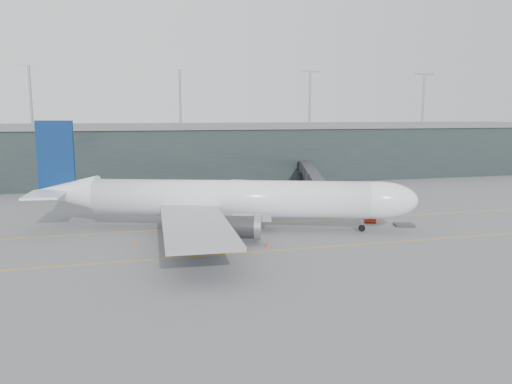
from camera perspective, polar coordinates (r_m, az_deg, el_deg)
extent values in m
plane|color=#5C5C61|center=(83.33, -8.04, -3.53)|extent=(320.00, 320.00, 0.00)
cube|color=#C49512|center=(79.45, -7.68, -4.13)|extent=(160.00, 0.25, 0.02)
cube|color=#C49512|center=(64.10, -5.83, -7.26)|extent=(160.00, 0.25, 0.02)
cube|color=#C49512|center=(103.43, -6.65, -1.08)|extent=(0.25, 60.00, 0.02)
cube|color=#1F2A29|center=(139.59, -11.03, 4.27)|extent=(240.00, 35.00, 14.00)
cube|color=slate|center=(139.21, -11.12, 7.39)|extent=(240.00, 36.00, 1.20)
cylinder|color=#9E9EA3|center=(130.52, -24.36, 9.95)|extent=(0.60, 0.60, 14.00)
cylinder|color=#9E9EA3|center=(129.74, -8.67, 10.63)|extent=(0.60, 0.60, 14.00)
cylinder|color=#9E9EA3|center=(138.13, 6.17, 10.57)|extent=(0.60, 0.60, 14.00)
cylinder|color=#9E9EA3|center=(154.20, 18.58, 9.98)|extent=(0.60, 0.60, 14.00)
cylinder|color=white|center=(77.31, -2.93, -0.74)|extent=(41.85, 19.28, 5.70)
ellipsoid|color=white|center=(77.83, 13.78, -0.92)|extent=(13.19, 9.32, 5.70)
cone|color=white|center=(84.53, -20.86, -0.05)|extent=(11.36, 8.49, 5.48)
cube|color=#92939A|center=(77.82, -3.59, -2.34)|extent=(15.42, 9.18, 1.84)
cube|color=black|center=(78.35, 16.32, -0.28)|extent=(2.82, 3.27, 0.74)
cube|color=#92939A|center=(64.09, -6.95, -3.64)|extent=(9.74, 27.10, 0.51)
cylinder|color=#323236|center=(69.06, -2.29, -4.00)|extent=(7.14, 5.16, 3.22)
cube|color=#92939A|center=(91.77, -3.54, 0.19)|extent=(22.14, 26.58, 0.51)
cylinder|color=#323236|center=(86.10, -0.98, -1.42)|extent=(7.14, 5.16, 3.22)
cube|color=navy|center=(84.48, -21.93, 3.85)|extent=(5.80, 2.40, 11.04)
cube|color=white|center=(80.38, -22.99, -0.27)|extent=(5.65, 8.63, 0.32)
cube|color=white|center=(89.39, -20.05, 0.75)|extent=(8.84, 9.69, 0.32)
cylinder|color=black|center=(78.32, 12.00, -4.06)|extent=(1.08, 0.68, 1.01)
cylinder|color=#9E9EA3|center=(78.17, 12.01, -3.57)|extent=(0.28, 0.28, 2.39)
cylinder|color=black|center=(74.43, -6.14, -4.52)|extent=(1.28, 0.83, 1.20)
cylinder|color=black|center=(82.92, -5.06, -3.12)|extent=(1.28, 0.83, 1.20)
cube|color=#2E2E33|center=(88.72, 7.41, 0.26)|extent=(3.78, 4.03, 2.58)
cube|color=#2E2E33|center=(96.24, 6.99, 0.94)|extent=(5.70, 12.11, 2.30)
cube|color=#2E2E33|center=(108.06, 6.45, 1.81)|extent=(5.92, 12.17, 2.39)
cube|color=#2E2E33|center=(119.90, 6.02, 2.51)|extent=(6.14, 12.24, 2.48)
cylinder|color=#9E9EA3|center=(97.31, 6.93, -0.68)|extent=(0.46, 0.46, 3.50)
cube|color=#323236|center=(97.55, 6.91, -1.50)|extent=(2.16, 1.86, 0.64)
cylinder|color=#2E2E33|center=(126.59, 0.47, 2.89)|extent=(3.68, 3.68, 2.76)
cylinder|color=#2E2E33|center=(126.93, 0.46, 1.57)|extent=(1.66, 1.66, 3.31)
cube|color=#AA1C0C|center=(84.65, 12.90, -2.95)|extent=(2.28, 1.88, 1.16)
cylinder|color=black|center=(84.26, 12.44, -3.39)|extent=(0.38, 0.25, 0.36)
cylinder|color=black|center=(84.42, 13.40, -3.40)|extent=(0.38, 0.25, 0.36)
cylinder|color=black|center=(85.13, 12.38, -3.27)|extent=(0.38, 0.25, 0.36)
cylinder|color=black|center=(85.29, 13.33, -3.28)|extent=(0.38, 0.25, 0.36)
cube|color=#35353A|center=(83.83, 16.57, -3.62)|extent=(3.51, 3.10, 0.30)
cube|color=#323236|center=(93.14, -12.46, -2.25)|extent=(2.17, 1.86, 0.19)
cube|color=silver|center=(92.98, -12.48, -1.73)|extent=(1.77, 1.70, 1.44)
cube|color=#253E94|center=(92.85, -12.50, -1.28)|extent=(1.83, 1.75, 0.08)
cube|color=#323236|center=(94.26, -9.98, -2.04)|extent=(2.27, 1.89, 0.21)
cube|color=silver|center=(94.09, -10.00, -1.46)|extent=(1.84, 1.74, 1.60)
cube|color=#253E94|center=(93.95, -10.01, -0.96)|extent=(1.90, 1.80, 0.09)
cube|color=#323236|center=(92.85, -8.87, -2.17)|extent=(2.50, 2.11, 0.23)
cube|color=silver|center=(92.66, -8.89, -1.55)|extent=(2.04, 1.94, 1.70)
cube|color=#253E94|center=(92.51, -8.90, -1.01)|extent=(2.10, 2.00, 0.09)
cone|color=orange|center=(86.60, 14.06, -3.02)|extent=(0.40, 0.40, 0.64)
cone|color=red|center=(68.09, 1.20, -5.96)|extent=(0.43, 0.43, 0.68)
cone|color=#EF570D|center=(93.52, -4.37, -1.87)|extent=(0.49, 0.49, 0.78)
cone|color=#E15C0C|center=(71.46, -13.80, -5.50)|extent=(0.44, 0.44, 0.70)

